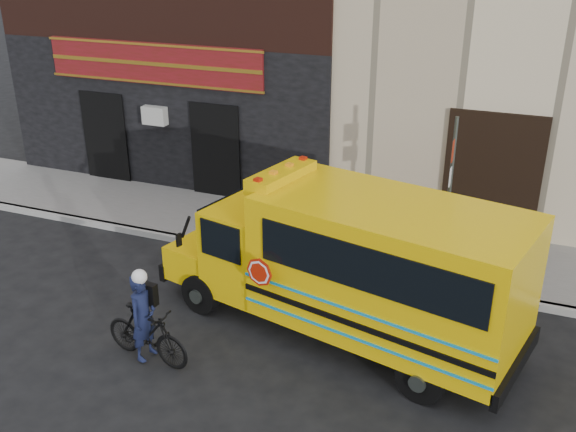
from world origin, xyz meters
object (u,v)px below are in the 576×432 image
(sign_pole, at_px, (449,193))
(cyclist, at_px, (144,319))
(school_bus, at_px, (355,263))
(bicycle, at_px, (147,334))

(sign_pole, relative_size, cyclist, 2.22)
(school_bus, bearing_deg, bicycle, -146.51)
(bicycle, bearing_deg, cyclist, 74.50)
(sign_pole, bearing_deg, cyclist, -130.65)
(sign_pole, bearing_deg, bicycle, -130.28)
(cyclist, bearing_deg, bicycle, -106.40)
(school_bus, distance_m, cyclist, 3.77)
(school_bus, relative_size, bicycle, 4.18)
(sign_pole, distance_m, cyclist, 6.61)
(school_bus, xyz_separation_m, cyclist, (-3.11, -2.01, -0.71))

